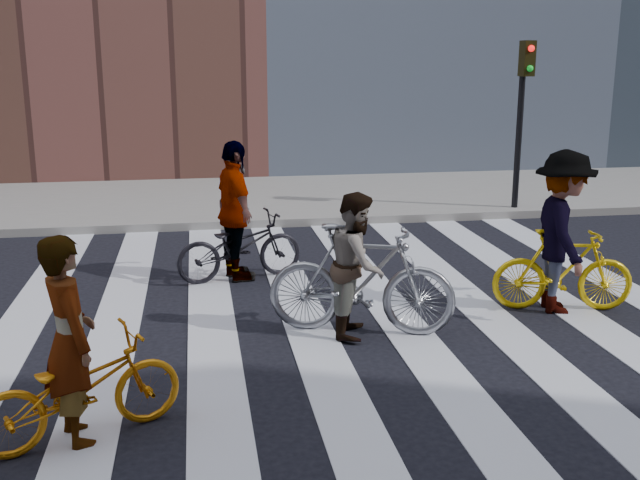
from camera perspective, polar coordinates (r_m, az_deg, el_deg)
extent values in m
plane|color=black|center=(8.96, 2.45, -6.07)|extent=(100.00, 100.00, 0.00)
cube|color=gray|center=(16.11, -3.04, 3.21)|extent=(100.00, 5.00, 0.15)
cube|color=silver|center=(9.02, -22.42, -6.96)|extent=(0.55, 10.00, 0.01)
cube|color=silver|center=(8.83, -15.41, -6.83)|extent=(0.55, 10.00, 0.01)
cube|color=silver|center=(8.78, -8.22, -6.58)|extent=(0.55, 10.00, 0.01)
cube|color=silver|center=(8.86, -1.05, -6.24)|extent=(0.55, 10.00, 0.01)
cube|color=silver|center=(9.08, 5.87, -5.82)|extent=(0.55, 10.00, 0.01)
cube|color=silver|center=(9.42, 12.37, -5.34)|extent=(0.55, 10.00, 0.01)
cube|color=silver|center=(9.87, 18.34, -4.84)|extent=(0.55, 10.00, 0.01)
cylinder|color=black|center=(15.03, 14.92, 7.87)|extent=(0.12, 0.12, 3.20)
cube|color=black|center=(14.82, 15.51, 13.19)|extent=(0.22, 0.28, 0.65)
sphere|color=red|center=(14.69, 15.80, 13.87)|extent=(0.12, 0.12, 0.12)
sphere|color=#0CCC26|center=(14.69, 15.71, 12.47)|extent=(0.12, 0.12, 0.12)
imported|color=orange|center=(6.45, -17.82, -10.74)|extent=(1.77, 1.21, 0.88)
imported|color=#94969D|center=(8.35, 3.18, -3.04)|extent=(2.17, 1.21, 1.26)
imported|color=yellow|center=(9.59, 18.02, -2.20)|extent=(1.76, 0.82, 1.02)
imported|color=black|center=(10.45, -6.14, -0.51)|extent=(1.89, 1.06, 0.94)
imported|color=slate|center=(6.30, -18.55, -7.25)|extent=(0.63, 0.74, 1.72)
imported|color=slate|center=(8.28, 2.86, -1.86)|extent=(0.83, 0.94, 1.62)
imported|color=slate|center=(9.46, 17.97, 0.58)|extent=(0.99, 1.40, 1.98)
imported|color=slate|center=(10.34, -6.49, 2.17)|extent=(0.75, 1.22, 1.94)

